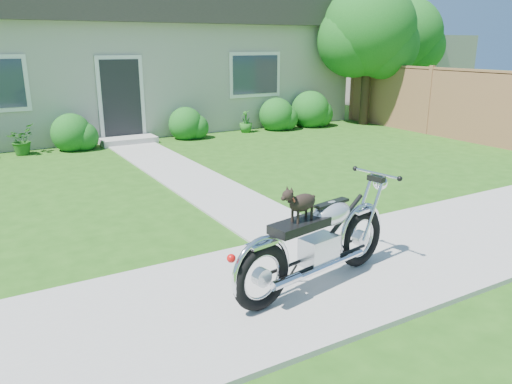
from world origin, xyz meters
TOP-DOWN VIEW (x-y plane):
  - ground at (0.00, 0.00)m, footprint 80.00×80.00m
  - sidewalk at (0.00, 0.00)m, footprint 24.00×2.20m
  - walkway at (-1.50, 5.00)m, footprint 1.20×8.00m
  - house at (-0.00, 11.99)m, footprint 12.60×7.03m
  - fence at (6.30, 5.75)m, footprint 0.12×6.62m
  - tree_near at (6.05, 7.91)m, footprint 2.84×2.82m
  - tree_far at (10.30, 10.42)m, footprint 2.77×2.73m
  - shrub_row at (0.52, 8.50)m, footprint 10.62×1.18m
  - potted_plant_left at (-4.02, 8.55)m, footprint 0.78×0.82m
  - potted_plant_right at (1.94, 8.55)m, footprint 0.51×0.51m
  - motorcycle_with_dog at (-2.07, -0.22)m, footprint 2.21×0.74m

SIDE VIEW (x-z plane):
  - ground at x=0.00m, z-range 0.00..0.00m
  - walkway at x=-1.50m, z-range 0.00..0.03m
  - sidewalk at x=0.00m, z-range 0.00..0.04m
  - potted_plant_right at x=1.94m, z-range 0.00..0.66m
  - potted_plant_left at x=-4.02m, z-range 0.00..0.70m
  - shrub_row at x=0.52m, z-range -0.15..1.03m
  - motorcycle_with_dog at x=-2.07m, z-range -0.02..1.11m
  - fence at x=6.30m, z-range -0.01..1.89m
  - house at x=0.00m, z-range -0.09..4.41m
  - tree_far at x=10.30m, z-range 0.59..4.78m
  - tree_near at x=6.05m, z-range 0.61..4.93m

